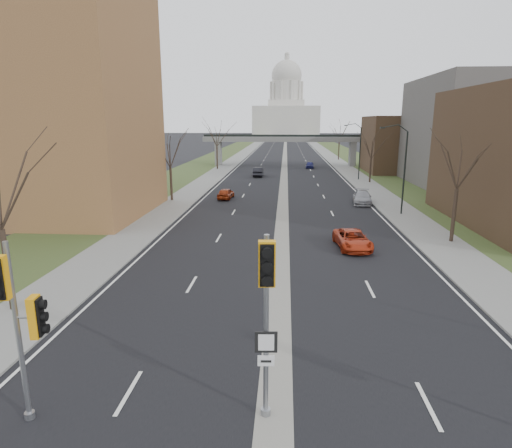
# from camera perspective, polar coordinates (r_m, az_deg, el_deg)

# --- Properties ---
(ground) EXTENTS (700.00, 700.00, 0.00)m
(ground) POSITION_cam_1_polar(r_m,az_deg,el_deg) (13.87, 2.31, -27.13)
(ground) COLOR black
(ground) RESTS_ON ground
(road_surface) EXTENTS (20.00, 600.00, 0.01)m
(road_surface) POSITION_cam_1_polar(r_m,az_deg,el_deg) (160.79, 3.92, 10.23)
(road_surface) COLOR black
(road_surface) RESTS_ON ground
(median_strip) EXTENTS (1.20, 600.00, 0.02)m
(median_strip) POSITION_cam_1_polar(r_m,az_deg,el_deg) (160.79, 3.92, 10.23)
(median_strip) COLOR gray
(median_strip) RESTS_ON ground
(sidewalk_right) EXTENTS (4.00, 600.00, 0.12)m
(sidewalk_right) POSITION_cam_1_polar(r_m,az_deg,el_deg) (161.21, 8.26, 10.15)
(sidewalk_right) COLOR gray
(sidewalk_right) RESTS_ON ground
(sidewalk_left) EXTENTS (4.00, 600.00, 0.12)m
(sidewalk_left) POSITION_cam_1_polar(r_m,az_deg,el_deg) (161.25, -0.42, 10.29)
(sidewalk_left) COLOR gray
(sidewalk_left) RESTS_ON ground
(grass_verge_right) EXTENTS (8.00, 600.00, 0.10)m
(grass_verge_right) POSITION_cam_1_polar(r_m,az_deg,el_deg) (161.76, 10.41, 10.08)
(grass_verge_right) COLOR #354821
(grass_verge_right) RESTS_ON ground
(grass_verge_left) EXTENTS (8.00, 600.00, 0.10)m
(grass_verge_left) POSITION_cam_1_polar(r_m,az_deg,el_deg) (161.81, -2.57, 10.28)
(grass_verge_left) COLOR #354821
(grass_verge_left) RESTS_ON ground
(apartment_building) EXTENTS (25.00, 16.00, 22.00)m
(apartment_building) POSITION_cam_1_polar(r_m,az_deg,el_deg) (48.32, -29.92, 14.09)
(apartment_building) COLOR olive
(apartment_building) RESTS_ON ground
(commercial_block_mid) EXTENTS (18.00, 22.00, 15.00)m
(commercial_block_mid) POSITION_cam_1_polar(r_m,az_deg,el_deg) (68.44, 28.41, 10.61)
(commercial_block_mid) COLOR #5E5A56
(commercial_block_mid) RESTS_ON ground
(commercial_block_far) EXTENTS (14.00, 14.00, 10.00)m
(commercial_block_far) POSITION_cam_1_polar(r_m,az_deg,el_deg) (83.52, 19.35, 9.97)
(commercial_block_far) COLOR #443120
(commercial_block_far) RESTS_ON ground
(pedestrian_bridge) EXTENTS (34.00, 3.00, 6.45)m
(pedestrian_bridge) POSITION_cam_1_polar(r_m,az_deg,el_deg) (90.63, 3.87, 10.80)
(pedestrian_bridge) COLOR slate
(pedestrian_bridge) RESTS_ON ground
(capitol) EXTENTS (48.00, 42.00, 55.75)m
(capitol) POSITION_cam_1_polar(r_m,az_deg,el_deg) (330.67, 4.04, 15.10)
(capitol) COLOR silver
(capitol) RESTS_ON ground
(streetlight_mid) EXTENTS (2.61, 0.20, 8.70)m
(streetlight_mid) POSITION_cam_1_polar(r_m,az_deg,el_deg) (43.92, 18.42, 10.09)
(streetlight_mid) COLOR black
(streetlight_mid) RESTS_ON sidewalk_right
(streetlight_far) EXTENTS (2.61, 0.20, 8.70)m
(streetlight_far) POSITION_cam_1_polar(r_m,az_deg,el_deg) (69.40, 13.13, 11.42)
(streetlight_far) COLOR black
(streetlight_far) RESTS_ON sidewalk_right
(tree_left_b) EXTENTS (6.75, 6.75, 8.81)m
(tree_left_b) POSITION_cam_1_polar(r_m,az_deg,el_deg) (50.38, -11.46, 10.03)
(tree_left_b) COLOR #382B21
(tree_left_b) RESTS_ON sidewalk_left
(tree_left_c) EXTENTS (7.65, 7.65, 9.99)m
(tree_left_c) POSITION_cam_1_polar(r_m,az_deg,el_deg) (83.61, -5.28, 12.06)
(tree_left_c) COLOR #382B21
(tree_left_c) RESTS_ON sidewalk_left
(tree_right_a) EXTENTS (7.20, 7.20, 9.40)m
(tree_right_a) POSITION_cam_1_polar(r_m,az_deg,el_deg) (35.03, 25.60, 8.26)
(tree_right_a) COLOR #382B21
(tree_right_a) RESTS_ON sidewalk_right
(tree_right_b) EXTENTS (6.30, 6.30, 8.22)m
(tree_right_b) POSITION_cam_1_polar(r_m,az_deg,el_deg) (66.84, 15.21, 10.26)
(tree_right_b) COLOR #382B21
(tree_right_b) RESTS_ON sidewalk_right
(tree_right_c) EXTENTS (7.65, 7.65, 9.99)m
(tree_right_c) POSITION_cam_1_polar(r_m,az_deg,el_deg) (106.32, 11.10, 12.16)
(tree_right_c) COLOR #382B21
(tree_right_c) RESTS_ON sidewalk_right
(signal_pole_left) EXTENTS (0.99, 1.12, 5.75)m
(signal_pole_left) POSITION_cam_1_polar(r_m,az_deg,el_deg) (14.28, -29.13, -9.94)
(signal_pole_left) COLOR gray
(signal_pole_left) RESTS_ON ground
(signal_pole_median) EXTENTS (0.68, 0.97, 5.91)m
(signal_pole_median) POSITION_cam_1_polar(r_m,az_deg,el_deg) (12.42, 1.41, -9.82)
(signal_pole_median) COLOR gray
(signal_pole_median) RESTS_ON ground
(car_left_near) EXTENTS (1.85, 3.95, 1.31)m
(car_left_near) POSITION_cam_1_polar(r_m,az_deg,el_deg) (51.56, -4.05, 4.10)
(car_left_near) COLOR #A03312
(car_left_near) RESTS_ON ground
(car_left_far) EXTENTS (1.65, 4.65, 1.53)m
(car_left_far) POSITION_cam_1_polar(r_m,az_deg,el_deg) (73.09, 0.31, 6.98)
(car_left_far) COLOR black
(car_left_far) RESTS_ON ground
(car_right_near) EXTENTS (2.60, 4.94, 1.32)m
(car_right_near) POSITION_cam_1_polar(r_m,az_deg,el_deg) (32.02, 12.75, -2.01)
(car_right_near) COLOR #AD2D12
(car_right_near) RESTS_ON ground
(car_right_mid) EXTENTS (2.58, 5.09, 1.42)m
(car_right_mid) POSITION_cam_1_polar(r_m,az_deg,el_deg) (49.78, 13.98, 3.45)
(car_right_mid) COLOR gray
(car_right_mid) RESTS_ON ground
(car_right_far) EXTENTS (1.80, 3.97, 1.32)m
(car_right_far) POSITION_cam_1_polar(r_m,az_deg,el_deg) (86.79, 7.19, 7.84)
(car_right_far) COLOR navy
(car_right_far) RESTS_ON ground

